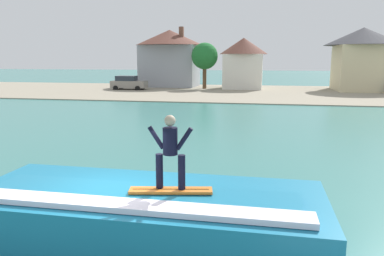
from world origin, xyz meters
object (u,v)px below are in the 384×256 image
Objects in this scene: wave_crest at (145,212)px; house_with_chimney at (170,54)px; tree_tall_bare at (205,56)px; house_small_cottage at (243,61)px; car_near_shore at (128,83)px; surfer at (170,148)px; house_gabled_white at (362,55)px; surfboard at (171,190)px.

house_with_chimney reaches higher than wave_crest.
house_small_cottage is at bearing 14.47° from tree_tall_bare.
house_small_cottage reaches higher than car_near_shore.
house_gabled_white reaches higher than surfer.
house_gabled_white is (14.30, 43.14, 3.96)m from wave_crest.
surfboard is 0.40× the size of car_near_shore.
car_near_shore is 29.83m from house_gabled_white.
surfer is 0.36× the size of car_near_shore.
house_gabled_white is at bearing 2.94° from tree_tall_bare.
surfer is 0.17× the size of house_with_chimney.
house_with_chimney is at bearing 148.10° from tree_tall_bare.
surfer reaches higher than surfboard.
car_near_shore reaches higher than surfboard.
car_near_shore is at bearing -171.59° from house_gabled_white.
house_with_chimney is at bearing 60.85° from car_near_shore.
house_with_chimney is 1.57× the size of tree_tall_bare.
car_near_shore is at bearing -160.79° from tree_tall_bare.
wave_crest is 45.62m from house_gabled_white.
surfer is at bearing -75.54° from house_with_chimney.
surfboard is 0.20× the size of house_gabled_white.
surfboard is at bearing -16.53° from wave_crest.
car_near_shore is at bearing -119.15° from house_with_chimney.
car_near_shore is 15.52m from house_small_cottage.
house_gabled_white reaches higher than tree_tall_bare.
house_with_chimney is at bearing 104.46° from surfboard.
tree_tall_bare is at bearing -165.53° from house_small_cottage.
surfer is at bearing -13.17° from wave_crest.
house_with_chimney is at bearing 104.46° from surfer.
house_small_cottage is at bearing -11.81° from house_with_chimney.
wave_crest is 0.86× the size of house_gabled_white.
house_small_cottage reaches higher than surfboard.
surfer is 47.39m from house_with_chimney.
surfer is 42.00m from car_near_shore.
surfboard is 47.49m from house_with_chimney.
car_near_shore is 0.74× the size of tree_tall_bare.
tree_tall_bare is at bearing 98.25° from surfer.
surfer is 0.26× the size of tree_tall_bare.
house_small_cottage reaches higher than wave_crest.
house_gabled_white reaches higher than house_small_cottage.
wave_crest is at bearing -82.59° from tree_tall_bare.
house_gabled_white is at bearing -5.66° from house_with_chimney.
surfer is 42.78m from tree_tall_bare.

